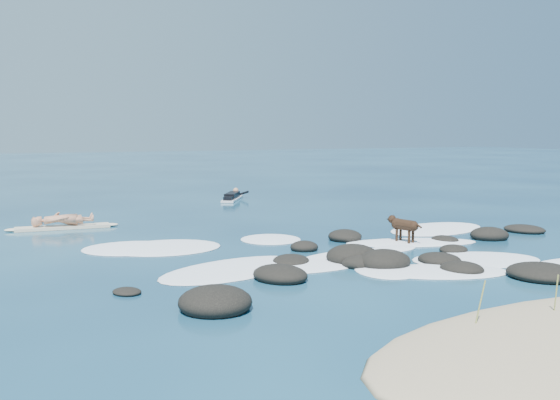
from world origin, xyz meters
TOP-DOWN VIEW (x-y plane):
  - ground at (0.00, 0.00)m, footprint 160.00×160.00m
  - reef_rocks at (0.22, -2.27)m, footprint 13.75×7.49m
  - breaking_foam at (-0.47, -0.43)m, footprint 13.05×8.36m
  - standing_surfer_rig at (-6.36, 6.73)m, footprint 3.47×0.78m
  - paddling_surfer_rig at (1.54, 12.23)m, footprint 1.91×2.53m
  - dog at (1.88, -0.09)m, footprint 0.50×1.24m

SIDE VIEW (x-z plane):
  - ground at x=0.00m, z-range 0.00..0.00m
  - breaking_foam at x=-0.47m, z-range -0.05..0.07m
  - reef_rocks at x=0.22m, z-range -0.18..0.39m
  - paddling_surfer_rig at x=1.54m, z-range -0.08..0.40m
  - dog at x=1.88m, z-range 0.13..0.92m
  - standing_surfer_rig at x=-6.36m, z-range -0.21..1.76m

